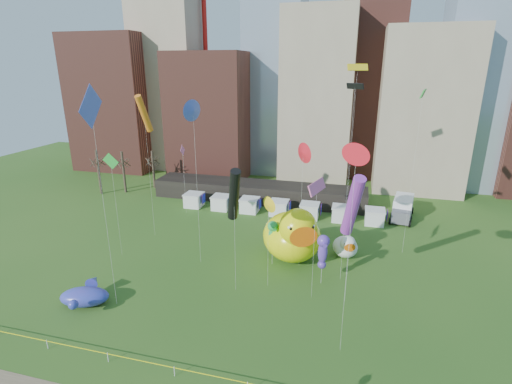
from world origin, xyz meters
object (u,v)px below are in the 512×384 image
(box_truck, at_px, (403,208))
(whale_inflatable, at_px, (85,295))
(big_duck, at_px, (293,235))
(seahorse_purple, at_px, (323,249))
(small_duck, at_px, (346,246))
(seahorse_green, at_px, (272,233))

(box_truck, bearing_deg, whale_inflatable, -125.48)
(big_duck, relative_size, seahorse_purple, 1.83)
(whale_inflatable, bearing_deg, big_duck, 21.62)
(small_duck, height_order, whale_inflatable, small_duck)
(big_duck, bearing_deg, seahorse_purple, -72.82)
(big_duck, height_order, small_duck, big_duck)
(big_duck, xyz_separation_m, box_truck, (14.65, 18.64, -1.83))
(small_duck, relative_size, whale_inflatable, 0.74)
(seahorse_purple, bearing_deg, box_truck, 51.45)
(seahorse_purple, bearing_deg, seahorse_green, 141.36)
(seahorse_green, xyz_separation_m, box_truck, (16.87, 20.42, -2.55))
(big_duck, bearing_deg, seahorse_green, -165.13)
(small_duck, distance_m, seahorse_purple, 8.03)
(small_duck, height_order, seahorse_purple, seahorse_purple)
(seahorse_green, bearing_deg, big_duck, 13.92)
(box_truck, bearing_deg, big_duck, -118.51)
(big_duck, height_order, seahorse_green, big_duck)
(small_duck, bearing_deg, box_truck, 47.76)
(seahorse_green, height_order, whale_inflatable, seahorse_green)
(big_duck, xyz_separation_m, seahorse_green, (-2.23, -1.78, 0.72))
(seahorse_green, relative_size, seahorse_purple, 0.97)
(big_duck, height_order, seahorse_purple, big_duck)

